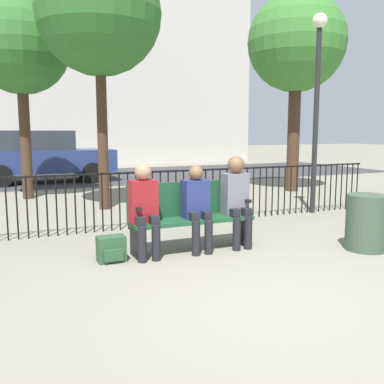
% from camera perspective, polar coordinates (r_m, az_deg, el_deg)
% --- Properties ---
extents(ground_plane, '(80.00, 80.00, 0.00)m').
position_cam_1_polar(ground_plane, '(4.28, 10.28, -13.92)').
color(ground_plane, gray).
extents(park_bench, '(1.67, 0.45, 0.92)m').
position_cam_1_polar(park_bench, '(5.77, -0.32, -2.93)').
color(park_bench, '#194728').
rests_on(park_bench, ground).
extents(seated_person_0, '(0.34, 0.39, 1.20)m').
position_cam_1_polar(seated_person_0, '(5.39, -6.37, -1.81)').
color(seated_person_0, black).
rests_on(seated_person_0, ground).
extents(seated_person_1, '(0.34, 0.39, 1.15)m').
position_cam_1_polar(seated_person_1, '(5.64, 0.67, -1.62)').
color(seated_person_1, black).
rests_on(seated_person_1, ground).
extents(seated_person_2, '(0.34, 0.39, 1.26)m').
position_cam_1_polar(seated_person_2, '(5.91, 5.95, -0.51)').
color(seated_person_2, black).
rests_on(seated_person_2, ground).
extents(backpack, '(0.34, 0.26, 0.32)m').
position_cam_1_polar(backpack, '(5.41, -10.71, -7.49)').
color(backpack, '#284C2D').
rests_on(backpack, ground).
extents(fence_railing, '(9.01, 0.03, 0.95)m').
position_cam_1_polar(fence_railing, '(7.15, -5.26, -0.27)').
color(fence_railing, black).
rests_on(fence_railing, ground).
extents(tree_0, '(2.53, 2.53, 5.15)m').
position_cam_1_polar(tree_0, '(12.01, 13.77, 18.61)').
color(tree_0, '#422D1E').
rests_on(tree_0, ground).
extents(tree_1, '(2.25, 2.25, 4.68)m').
position_cam_1_polar(tree_1, '(11.04, -21.92, 17.61)').
color(tree_1, '#422D1E').
rests_on(tree_1, ground).
extents(tree_2, '(2.45, 2.45, 5.13)m').
position_cam_1_polar(tree_2, '(9.21, -12.30, 22.28)').
color(tree_2, '#422D1E').
rests_on(tree_2, ground).
extents(lamp_post, '(0.28, 0.28, 3.78)m').
position_cam_1_polar(lamp_post, '(8.71, 16.36, 13.66)').
color(lamp_post, black).
rests_on(lamp_post, ground).
extents(street_surface, '(24.00, 6.00, 0.01)m').
position_cam_1_polar(street_surface, '(15.52, -15.26, 1.92)').
color(street_surface, '#333335').
rests_on(street_surface, ground).
extents(parked_car_0, '(4.20, 1.94, 1.62)m').
position_cam_1_polar(parked_car_0, '(14.30, -19.33, 4.62)').
color(parked_car_0, navy).
rests_on(parked_car_0, ground).
extents(trash_bin, '(0.55, 0.55, 0.75)m').
position_cam_1_polar(trash_bin, '(6.24, 22.26, -3.77)').
color(trash_bin, '#384C38').
rests_on(trash_bin, ground).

